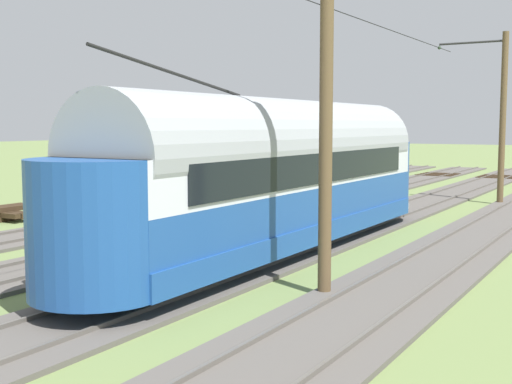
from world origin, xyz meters
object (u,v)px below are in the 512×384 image
catenary_pole_foreground (501,115)px  catenary_pole_mid_near (322,103)px  vintage_streetcar (281,173)px  spare_tie_stack (3,213)px

catenary_pole_foreground → catenary_pole_mid_near: size_ratio=1.00×
vintage_streetcar → spare_tie_stack: bearing=-2.5°
vintage_streetcar → catenary_pole_mid_near: catenary_pole_mid_near is taller
catenary_pole_mid_near → spare_tie_stack: 16.03m
catenary_pole_foreground → spare_tie_stack: 21.55m
vintage_streetcar → catenary_pole_foreground: (-2.85, -15.50, 1.78)m
spare_tie_stack → catenary_pole_foreground: bearing=-135.2°
catenary_pole_foreground → spare_tie_stack: bearing=44.8°
catenary_pole_mid_near → spare_tie_stack: bearing=-15.0°
vintage_streetcar → catenary_pole_foreground: size_ratio=2.19×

